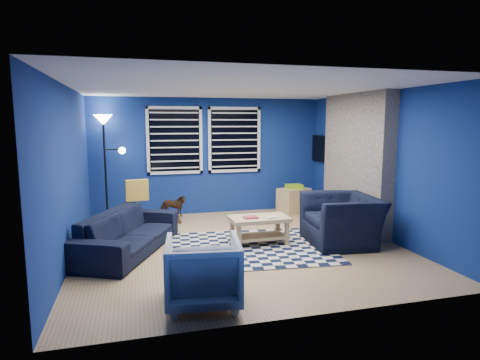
# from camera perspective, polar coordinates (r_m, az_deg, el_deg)

# --- Properties ---
(floor) EXTENTS (5.00, 5.00, 0.00)m
(floor) POSITION_cam_1_polar(r_m,az_deg,el_deg) (6.58, -0.16, -9.29)
(floor) COLOR tan
(floor) RESTS_ON ground
(ceiling) EXTENTS (5.00, 5.00, 0.00)m
(ceiling) POSITION_cam_1_polar(r_m,az_deg,el_deg) (6.30, -0.17, 12.97)
(ceiling) COLOR white
(ceiling) RESTS_ON wall_back
(wall_back) EXTENTS (5.00, 0.00, 5.00)m
(wall_back) POSITION_cam_1_polar(r_m,az_deg,el_deg) (8.75, -4.34, 3.40)
(wall_back) COLOR navy
(wall_back) RESTS_ON floor
(wall_left) EXTENTS (0.00, 5.00, 5.00)m
(wall_left) POSITION_cam_1_polar(r_m,az_deg,el_deg) (6.18, -23.21, 0.79)
(wall_left) COLOR navy
(wall_left) RESTS_ON floor
(wall_right) EXTENTS (0.00, 5.00, 5.00)m
(wall_right) POSITION_cam_1_polar(r_m,az_deg,el_deg) (7.36, 19.04, 2.08)
(wall_right) COLOR navy
(wall_right) RESTS_ON floor
(fireplace) EXTENTS (0.65, 2.00, 2.50)m
(fireplace) POSITION_cam_1_polar(r_m,az_deg,el_deg) (7.70, 16.08, 2.06)
(fireplace) COLOR gray
(fireplace) RESTS_ON floor
(window_left) EXTENTS (1.17, 0.06, 1.42)m
(window_left) POSITION_cam_1_polar(r_m,az_deg,el_deg) (8.58, -9.27, 5.57)
(window_left) COLOR black
(window_left) RESTS_ON wall_back
(window_right) EXTENTS (1.17, 0.06, 1.42)m
(window_right) POSITION_cam_1_polar(r_m,az_deg,el_deg) (8.80, -0.78, 5.73)
(window_right) COLOR black
(window_right) RESTS_ON wall_back
(tv) EXTENTS (0.07, 1.00, 0.58)m
(tv) POSITION_cam_1_polar(r_m,az_deg,el_deg) (9.04, 11.73, 4.36)
(tv) COLOR black
(tv) RESTS_ON wall_right
(rug) EXTENTS (2.68, 2.23, 0.02)m
(rug) POSITION_cam_1_polar(r_m,az_deg,el_deg) (6.45, 1.51, -9.57)
(rug) COLOR black
(rug) RESTS_ON floor
(sofa) EXTENTS (2.31, 1.67, 0.63)m
(sofa) POSITION_cam_1_polar(r_m,az_deg,el_deg) (6.41, -15.56, -7.13)
(sofa) COLOR black
(sofa) RESTS_ON floor
(armchair_big) EXTENTS (1.31, 1.17, 0.79)m
(armchair_big) POSITION_cam_1_polar(r_m,az_deg,el_deg) (6.79, 14.25, -5.51)
(armchair_big) COLOR black
(armchair_big) RESTS_ON floor
(armchair_bent) EXTENTS (0.89, 0.91, 0.74)m
(armchair_bent) POSITION_cam_1_polar(r_m,az_deg,el_deg) (4.48, -5.27, -12.79)
(armchair_bent) COLOR gray
(armchair_bent) RESTS_ON floor
(rocking_horse) EXTENTS (0.40, 0.59, 0.46)m
(rocking_horse) POSITION_cam_1_polar(r_m,az_deg,el_deg) (8.23, -9.52, -3.70)
(rocking_horse) COLOR #4C3018
(rocking_horse) RESTS_ON floor
(coffee_table) EXTENTS (0.96, 0.56, 0.47)m
(coffee_table) POSITION_cam_1_polar(r_m,az_deg,el_deg) (6.57, 2.74, -6.33)
(coffee_table) COLOR tan
(coffee_table) RESTS_ON rug
(cabinet) EXTENTS (0.76, 0.62, 0.64)m
(cabinet) POSITION_cam_1_polar(r_m,az_deg,el_deg) (8.88, 7.66, -2.88)
(cabinet) COLOR tan
(cabinet) RESTS_ON floor
(floor_lamp) EXTENTS (0.58, 0.36, 2.13)m
(floor_lamp) POSITION_cam_1_polar(r_m,az_deg,el_deg) (8.34, -18.65, 6.15)
(floor_lamp) COLOR black
(floor_lamp) RESTS_ON floor
(throw_pillow) EXTENTS (0.40, 0.17, 0.37)m
(throw_pillow) POSITION_cam_1_polar(r_m,az_deg,el_deg) (7.16, -14.44, -1.41)
(throw_pillow) COLOR gold
(throw_pillow) RESTS_ON sofa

